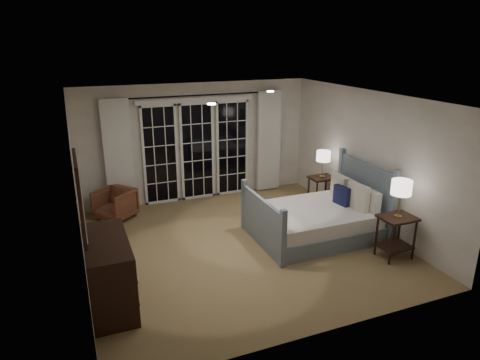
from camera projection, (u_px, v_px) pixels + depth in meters
name	position (u px, v px, depth m)	size (l,w,h in m)	color
floor	(240.00, 245.00, 7.32)	(5.00, 5.00, 0.00)	olive
ceiling	(241.00, 98.00, 6.53)	(5.00, 5.00, 0.00)	white
wall_left	(77.00, 196.00, 6.04)	(0.02, 5.00, 2.50)	beige
wall_right	(367.00, 160.00, 7.82)	(0.02, 5.00, 2.50)	beige
wall_back	(197.00, 142.00, 9.13)	(5.00, 0.02, 2.50)	beige
wall_front	(325.00, 239.00, 4.73)	(5.00, 0.02, 2.50)	beige
french_doors	(197.00, 150.00, 9.14)	(2.50, 0.04, 2.20)	black
curtain_rod	(196.00, 95.00, 8.72)	(0.03, 0.03, 3.50)	black
curtain_left	(118.00, 156.00, 8.47)	(0.55, 0.10, 2.25)	white
curtain_right	(269.00, 141.00, 9.64)	(0.55, 0.10, 2.25)	white
downlight_a	(270.00, 91.00, 7.35)	(0.12, 0.12, 0.01)	white
downlight_b	(212.00, 104.00, 5.97)	(0.12, 0.12, 0.01)	white
bed	(318.00, 219.00, 7.58)	(2.13, 1.52, 1.23)	slate
nightstand_left	(396.00, 230.00, 6.77)	(0.54, 0.43, 0.70)	black
nightstand_right	(321.00, 187.00, 8.86)	(0.50, 0.40, 0.65)	black
lamp_left	(402.00, 188.00, 6.54)	(0.31, 0.31, 0.60)	#AD9445
lamp_right	(323.00, 156.00, 8.65)	(0.28, 0.28, 0.55)	#AD9445
armchair	(115.00, 204.00, 8.29)	(0.64, 0.66, 0.60)	brown
dresser	(109.00, 272.00, 5.56)	(0.56, 1.32, 0.93)	black
mirror	(80.00, 197.00, 5.14)	(0.05, 0.85, 1.00)	black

